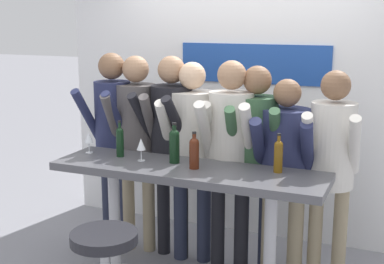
% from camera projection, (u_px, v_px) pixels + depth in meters
% --- Properties ---
extents(back_wall, '(3.65, 0.12, 2.43)m').
position_uv_depth(back_wall, '(244.00, 108.00, 5.10)').
color(back_wall, white).
rests_on(back_wall, ground_plane).
extents(tasting_table, '(2.05, 0.56, 1.00)m').
position_uv_depth(tasting_table, '(188.00, 190.00, 3.97)').
color(tasting_table, '#4C4C51').
rests_on(tasting_table, ground_plane).
extents(person_far_left, '(0.40, 0.54, 1.78)m').
position_uv_depth(person_far_left, '(113.00, 128.00, 4.73)').
color(person_far_left, '#23283D').
rests_on(person_far_left, ground_plane).
extents(person_left, '(0.48, 0.59, 1.76)m').
position_uv_depth(person_left, '(137.00, 132.00, 4.65)').
color(person_left, gray).
rests_on(person_left, ground_plane).
extents(person_center_left, '(0.48, 0.59, 1.77)m').
position_uv_depth(person_center_left, '(171.00, 135.00, 4.53)').
color(person_center_left, black).
rests_on(person_center_left, ground_plane).
extents(person_center, '(0.50, 0.60, 1.72)m').
position_uv_depth(person_center, '(192.00, 141.00, 4.45)').
color(person_center, '#23283D').
rests_on(person_center, ground_plane).
extents(person_center_right, '(0.46, 0.57, 1.75)m').
position_uv_depth(person_center_right, '(230.00, 144.00, 4.23)').
color(person_center_right, black).
rests_on(person_center_right, ground_plane).
extents(person_right, '(0.47, 0.58, 1.71)m').
position_uv_depth(person_right, '(255.00, 148.00, 4.22)').
color(person_right, '#23283D').
rests_on(person_right, ground_plane).
extents(person_far_right, '(0.48, 0.56, 1.63)m').
position_uv_depth(person_far_right, '(285.00, 160.00, 4.11)').
color(person_far_right, gray).
rests_on(person_far_right, ground_plane).
extents(person_rightmost, '(0.43, 0.54, 1.70)m').
position_uv_depth(person_rightmost, '(332.00, 156.00, 4.01)').
color(person_rightmost, gray).
rests_on(person_rightmost, ground_plane).
extents(wine_bottle_0, '(0.07, 0.07, 0.28)m').
position_uv_depth(wine_bottle_0, '(194.00, 152.00, 3.88)').
color(wine_bottle_0, '#4C1E0F').
rests_on(wine_bottle_0, tasting_table).
extents(wine_bottle_1, '(0.06, 0.06, 0.29)m').
position_uv_depth(wine_bottle_1, '(120.00, 140.00, 4.21)').
color(wine_bottle_1, black).
rests_on(wine_bottle_1, tasting_table).
extents(wine_bottle_2, '(0.08, 0.08, 0.31)m').
position_uv_depth(wine_bottle_2, '(174.00, 144.00, 4.03)').
color(wine_bottle_2, black).
rests_on(wine_bottle_2, tasting_table).
extents(wine_bottle_3, '(0.06, 0.06, 0.28)m').
position_uv_depth(wine_bottle_3, '(278.00, 155.00, 3.78)').
color(wine_bottle_3, brown).
rests_on(wine_bottle_3, tasting_table).
extents(wine_glass_0, '(0.07, 0.07, 0.18)m').
position_uv_depth(wine_glass_0, '(141.00, 145.00, 4.08)').
color(wine_glass_0, silver).
rests_on(wine_glass_0, tasting_table).
extents(wine_glass_1, '(0.07, 0.07, 0.18)m').
position_uv_depth(wine_glass_1, '(89.00, 138.00, 4.32)').
color(wine_glass_1, silver).
rests_on(wine_glass_1, tasting_table).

